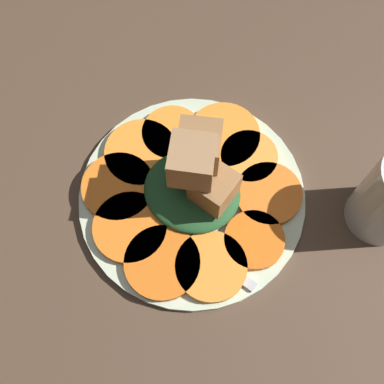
{
  "coord_description": "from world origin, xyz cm",
  "views": [
    {
      "loc": [
        7.72,
        -19.17,
        55.6
      ],
      "look_at": [
        0.0,
        0.0,
        4.1
      ],
      "focal_mm": 45.0,
      "sensor_mm": 36.0,
      "label": 1
    }
  ],
  "objects": [
    {
      "name": "carrot_slice_8",
      "position": [
        5.16,
        -7.19,
        3.55
      ],
      "size": [
        7.98,
        7.98,
        0.91
      ],
      "primitive_type": "cylinder",
      "color": "orange",
      "rests_on": "plate"
    },
    {
      "name": "table_slab",
      "position": [
        0.0,
        0.0,
        1.0
      ],
      "size": [
        120.0,
        120.0,
        2.0
      ],
      "primitive_type": "cube",
      "color": "#4C3828",
      "rests_on": "ground"
    },
    {
      "name": "carrot_slice_5",
      "position": [
        -8.35,
        -2.41,
        3.55
      ],
      "size": [
        8.58,
        8.58,
        0.91
      ],
      "primitive_type": "cylinder",
      "color": "orange",
      "rests_on": "plate"
    },
    {
      "name": "carrot_slice_6",
      "position": [
        -5.0,
        -6.44,
        3.55
      ],
      "size": [
        8.44,
        8.44,
        0.91
      ],
      "primitive_type": "cylinder",
      "color": "orange",
      "rests_on": "plate"
    },
    {
      "name": "carrot_slice_1",
      "position": [
        4.57,
        6.99,
        3.55
      ],
      "size": [
        6.88,
        6.88,
        0.91
      ],
      "primitive_type": "cylinder",
      "color": "orange",
      "rests_on": "plate"
    },
    {
      "name": "carrot_slice_2",
      "position": [
        0.72,
        8.61,
        3.55
      ],
      "size": [
        8.87,
        8.87,
        0.91
      ],
      "primitive_type": "cylinder",
      "color": "orange",
      "rests_on": "plate"
    },
    {
      "name": "plate",
      "position": [
        0.0,
        0.0,
        2.52
      ],
      "size": [
        26.68,
        26.68,
        1.05
      ],
      "color": "beige",
      "rests_on": "table_slab"
    },
    {
      "name": "fork",
      "position": [
        1.53,
        -5.19,
        3.3
      ],
      "size": [
        17.3,
        6.21,
        0.4
      ],
      "rotation": [
        0.0,
        0.0,
        -0.26
      ],
      "color": "#B2B2B7",
      "rests_on": "plate"
    },
    {
      "name": "carrot_slice_9",
      "position": [
        8.56,
        -2.58,
        3.55
      ],
      "size": [
        6.85,
        6.85,
        0.91
      ],
      "primitive_type": "cylinder",
      "color": "orange",
      "rests_on": "plate"
    },
    {
      "name": "center_pile",
      "position": [
        0.23,
        0.44,
        7.4
      ],
      "size": [
        11.25,
        10.13,
        11.55
      ],
      "color": "#235128",
      "rests_on": "plate"
    },
    {
      "name": "carrot_slice_3",
      "position": [
        -5.27,
        6.52,
        3.55
      ],
      "size": [
        7.4,
        7.4,
        0.91
      ],
      "primitive_type": "cylinder",
      "color": "orange",
      "rests_on": "plate"
    },
    {
      "name": "carrot_slice_4",
      "position": [
        -7.68,
        2.65,
        3.55
      ],
      "size": [
        8.84,
        8.84,
        0.91
      ],
      "primitive_type": "cylinder",
      "color": "orange",
      "rests_on": "plate"
    },
    {
      "name": "carrot_slice_0",
      "position": [
        8.28,
        3.32,
        3.55
      ],
      "size": [
        7.82,
        7.82,
        0.91
      ],
      "primitive_type": "cylinder",
      "color": "orange",
      "rests_on": "plate"
    },
    {
      "name": "carrot_slice_7",
      "position": [
        0.23,
        -8.8,
        3.55
      ],
      "size": [
        8.44,
        8.44,
        0.91
      ],
      "primitive_type": "cylinder",
      "color": "orange",
      "rests_on": "plate"
    }
  ]
}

